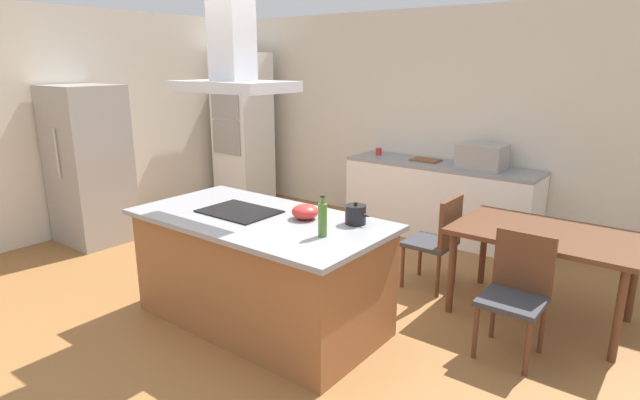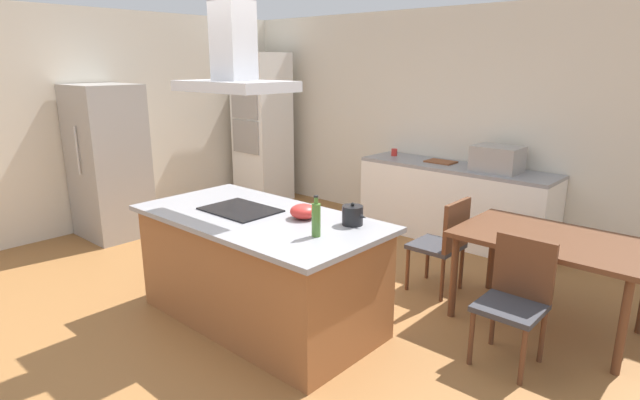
{
  "view_description": "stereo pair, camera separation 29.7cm",
  "coord_description": "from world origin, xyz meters",
  "px_view_note": "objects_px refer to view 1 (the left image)",
  "views": [
    {
      "loc": [
        2.71,
        -2.73,
        2.07
      ],
      "look_at": [
        0.3,
        0.4,
        1.0
      ],
      "focal_mm": 28.74,
      "sensor_mm": 36.0,
      "label": 1
    },
    {
      "loc": [
        2.94,
        -2.54,
        2.07
      ],
      "look_at": [
        0.3,
        0.4,
        1.0
      ],
      "focal_mm": 28.74,
      "sensor_mm": 36.0,
      "label": 2
    }
  ],
  "objects_px": {
    "cutting_board": "(426,160)",
    "cooktop": "(239,211)",
    "wall_oven_stack": "(243,129)",
    "refrigerator": "(89,165)",
    "dining_table": "(545,241)",
    "range_hood": "(233,57)",
    "olive_oil_bottle": "(323,219)",
    "countertop_microwave": "(482,156)",
    "chair_facing_island": "(517,287)",
    "mixing_bowl": "(305,212)",
    "tea_kettle": "(356,214)",
    "chair_at_left_end": "(439,237)",
    "coffee_mug_red": "(379,151)"
  },
  "relations": [
    {
      "from": "dining_table",
      "to": "range_hood",
      "type": "height_order",
      "value": "range_hood"
    },
    {
      "from": "olive_oil_bottle",
      "to": "countertop_microwave",
      "type": "height_order",
      "value": "olive_oil_bottle"
    },
    {
      "from": "dining_table",
      "to": "range_hood",
      "type": "bearing_deg",
      "value": -143.33
    },
    {
      "from": "countertop_microwave",
      "to": "dining_table",
      "type": "distance_m",
      "value": 1.81
    },
    {
      "from": "olive_oil_bottle",
      "to": "refrigerator",
      "type": "xyz_separation_m",
      "value": [
        -3.65,
        0.31,
        -0.11
      ]
    },
    {
      "from": "coffee_mug_red",
      "to": "chair_at_left_end",
      "type": "distance_m",
      "value": 2.17
    },
    {
      "from": "coffee_mug_red",
      "to": "chair_at_left_end",
      "type": "relative_size",
      "value": 0.1
    },
    {
      "from": "cooktop",
      "to": "countertop_microwave",
      "type": "relative_size",
      "value": 1.2
    },
    {
      "from": "olive_oil_bottle",
      "to": "wall_oven_stack",
      "type": "xyz_separation_m",
      "value": [
        -3.57,
        2.7,
        0.08
      ]
    },
    {
      "from": "countertop_microwave",
      "to": "coffee_mug_red",
      "type": "relative_size",
      "value": 5.56
    },
    {
      "from": "cooktop",
      "to": "mixing_bowl",
      "type": "relative_size",
      "value": 2.91
    },
    {
      "from": "mixing_bowl",
      "to": "chair_facing_island",
      "type": "xyz_separation_m",
      "value": [
        1.45,
        0.63,
        -0.45
      ]
    },
    {
      "from": "wall_oven_stack",
      "to": "refrigerator",
      "type": "distance_m",
      "value": 2.4
    },
    {
      "from": "olive_oil_bottle",
      "to": "wall_oven_stack",
      "type": "relative_size",
      "value": 0.13
    },
    {
      "from": "cutting_board",
      "to": "cooktop",
      "type": "bearing_deg",
      "value": -93.73
    },
    {
      "from": "countertop_microwave",
      "to": "wall_oven_stack",
      "type": "distance_m",
      "value": 3.59
    },
    {
      "from": "wall_oven_stack",
      "to": "range_hood",
      "type": "xyz_separation_m",
      "value": [
        2.68,
        -2.65,
        1.0
      ]
    },
    {
      "from": "cooktop",
      "to": "olive_oil_bottle",
      "type": "height_order",
      "value": "olive_oil_bottle"
    },
    {
      "from": "cutting_board",
      "to": "mixing_bowl",
      "type": "bearing_deg",
      "value": -82.85
    },
    {
      "from": "cutting_board",
      "to": "chair_facing_island",
      "type": "relative_size",
      "value": 0.38
    },
    {
      "from": "cutting_board",
      "to": "range_hood",
      "type": "relative_size",
      "value": 0.38
    },
    {
      "from": "olive_oil_bottle",
      "to": "wall_oven_stack",
      "type": "bearing_deg",
      "value": 142.86
    },
    {
      "from": "olive_oil_bottle",
      "to": "cutting_board",
      "type": "xyz_separation_m",
      "value": [
        -0.7,
        2.99,
        -0.11
      ]
    },
    {
      "from": "olive_oil_bottle",
      "to": "wall_oven_stack",
      "type": "distance_m",
      "value": 4.48
    },
    {
      "from": "tea_kettle",
      "to": "chair_facing_island",
      "type": "height_order",
      "value": "tea_kettle"
    },
    {
      "from": "cutting_board",
      "to": "wall_oven_stack",
      "type": "height_order",
      "value": "wall_oven_stack"
    },
    {
      "from": "tea_kettle",
      "to": "mixing_bowl",
      "type": "height_order",
      "value": "tea_kettle"
    },
    {
      "from": "tea_kettle",
      "to": "refrigerator",
      "type": "relative_size",
      "value": 0.11
    },
    {
      "from": "tea_kettle",
      "to": "chair_at_left_end",
      "type": "xyz_separation_m",
      "value": [
        0.15,
        1.16,
        -0.46
      ]
    },
    {
      "from": "tea_kettle",
      "to": "cooktop",
      "type": "bearing_deg",
      "value": -160.87
    },
    {
      "from": "countertop_microwave",
      "to": "range_hood",
      "type": "relative_size",
      "value": 0.56
    },
    {
      "from": "refrigerator",
      "to": "dining_table",
      "type": "distance_m",
      "value": 4.91
    },
    {
      "from": "olive_oil_bottle",
      "to": "countertop_microwave",
      "type": "xyz_separation_m",
      "value": [
        0.01,
        2.94,
        0.02
      ]
    },
    {
      "from": "range_hood",
      "to": "chair_at_left_end",
      "type": "bearing_deg",
      "value": 54.13
    },
    {
      "from": "cutting_board",
      "to": "chair_at_left_end",
      "type": "relative_size",
      "value": 0.38
    },
    {
      "from": "olive_oil_bottle",
      "to": "countertop_microwave",
      "type": "relative_size",
      "value": 0.58
    },
    {
      "from": "mixing_bowl",
      "to": "chair_facing_island",
      "type": "height_order",
      "value": "mixing_bowl"
    },
    {
      "from": "cooktop",
      "to": "cutting_board",
      "type": "xyz_separation_m",
      "value": [
        0.19,
        2.93,
        0.0
      ]
    },
    {
      "from": "countertop_microwave",
      "to": "chair_at_left_end",
      "type": "height_order",
      "value": "countertop_microwave"
    },
    {
      "from": "cooktop",
      "to": "cutting_board",
      "type": "distance_m",
      "value": 2.94
    },
    {
      "from": "olive_oil_bottle",
      "to": "refrigerator",
      "type": "distance_m",
      "value": 3.67
    },
    {
      "from": "countertop_microwave",
      "to": "refrigerator",
      "type": "height_order",
      "value": "refrigerator"
    },
    {
      "from": "countertop_microwave",
      "to": "coffee_mug_red",
      "type": "bearing_deg",
      "value": 177.74
    },
    {
      "from": "tea_kettle",
      "to": "wall_oven_stack",
      "type": "relative_size",
      "value": 0.09
    },
    {
      "from": "refrigerator",
      "to": "range_hood",
      "type": "relative_size",
      "value": 2.02
    },
    {
      "from": "range_hood",
      "to": "coffee_mug_red",
      "type": "bearing_deg",
      "value": 99.28
    },
    {
      "from": "dining_table",
      "to": "range_hood",
      "type": "xyz_separation_m",
      "value": [
        -1.98,
        -1.48,
        1.43
      ]
    },
    {
      "from": "range_hood",
      "to": "refrigerator",
      "type": "bearing_deg",
      "value": 174.75
    },
    {
      "from": "olive_oil_bottle",
      "to": "refrigerator",
      "type": "bearing_deg",
      "value": 175.12
    },
    {
      "from": "countertop_microwave",
      "to": "range_hood",
      "type": "xyz_separation_m",
      "value": [
        -0.9,
        -2.88,
        1.06
      ]
    }
  ]
}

